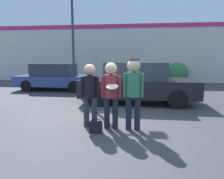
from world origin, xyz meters
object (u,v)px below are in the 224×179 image
object	(u,v)px
person_right	(133,87)
shrub	(178,73)
parked_car_far	(55,77)
street_lamp	(76,16)
parked_car_near	(137,83)
person_middle_with_frisbee	(111,90)
handbag	(96,127)
person_left	(90,90)

from	to	relation	value
person_right	shrub	xyz separation A→B (m)	(2.95, 9.46, -0.37)
parked_car_far	street_lamp	size ratio (longest dim) A/B	0.67
parked_car_far	shrub	xyz separation A→B (m)	(7.46, 3.49, -0.00)
parked_car_near	parked_car_far	distance (m)	5.42
parked_car_far	shrub	distance (m)	8.24
person_middle_with_frisbee	shrub	size ratio (longest dim) A/B	1.16
parked_car_far	handbag	bearing A→B (deg)	-60.10
street_lamp	handbag	bearing A→B (deg)	-69.20
person_middle_with_frisbee	parked_car_near	xyz separation A→B (m)	(0.67, 3.10, -0.20)
person_left	person_middle_with_frisbee	size ratio (longest dim) A/B	0.97
person_middle_with_frisbee	street_lamp	size ratio (longest dim) A/B	0.27
shrub	person_left	bearing A→B (deg)	-113.62
person_right	shrub	world-z (taller)	person_right
street_lamp	shrub	xyz separation A→B (m)	(5.91, 4.34, -3.13)
shrub	parked_car_near	bearing A→B (deg)	-114.23
parked_car_near	shrub	size ratio (longest dim) A/B	3.10
street_lamp	shrub	size ratio (longest dim) A/B	4.33
shrub	handbag	world-z (taller)	shrub
shrub	person_middle_with_frisbee	bearing A→B (deg)	-110.46
person_right	handbag	bearing A→B (deg)	-160.06
person_left	street_lamp	distance (m)	6.06
parked_car_near	shrub	world-z (taller)	parked_car_near
person_left	handbag	world-z (taller)	person_left
person_left	street_lamp	world-z (taller)	street_lamp
parked_car_near	parked_car_far	world-z (taller)	parked_car_near
parked_car_far	street_lamp	distance (m)	3.59
person_left	parked_car_near	xyz separation A→B (m)	(1.24, 3.02, -0.17)
person_middle_with_frisbee	shrub	bearing A→B (deg)	69.54
person_middle_with_frisbee	person_right	size ratio (longest dim) A/B	0.94
person_middle_with_frisbee	person_right	distance (m)	0.58
person_right	parked_car_far	distance (m)	7.50
street_lamp	handbag	distance (m)	6.91
person_middle_with_frisbee	parked_car_near	size ratio (longest dim) A/B	0.37
person_right	parked_car_near	world-z (taller)	person_right
person_left	person_right	xyz separation A→B (m)	(1.14, -0.13, 0.12)
parked_car_far	shrub	bearing A→B (deg)	25.06
parked_car_near	person_left	bearing A→B (deg)	-112.31
handbag	street_lamp	bearing A→B (deg)	110.80
person_middle_with_frisbee	parked_car_far	world-z (taller)	person_middle_with_frisbee
street_lamp	handbag	world-z (taller)	street_lamp
person_left	person_right	distance (m)	1.15
shrub	person_right	bearing A→B (deg)	-107.29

